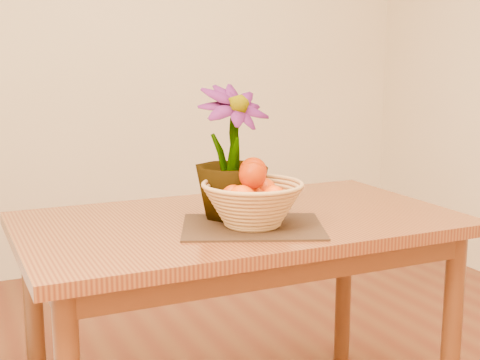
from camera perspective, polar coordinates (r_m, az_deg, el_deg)
name	(u,v)px	position (r m, az deg, el deg)	size (l,w,h in m)	color
wall_back	(97,39)	(3.95, -12.10, 11.66)	(4.00, 0.02, 2.70)	#FCE3C0
table	(240,244)	(2.18, 0.01, -5.44)	(1.40, 0.80, 0.75)	brown
placemat	(253,227)	(2.03, 1.08, -4.01)	(0.42, 0.32, 0.01)	#322012
wicker_basket	(253,206)	(2.02, 1.09, -2.20)	(0.31, 0.31, 0.13)	tan
orange_pile	(253,185)	(2.01, 1.10, -0.43)	(0.20, 0.19, 0.15)	#FF4504
potted_plant	(231,153)	(2.10, -0.75, 2.33)	(0.24, 0.24, 0.43)	#124213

